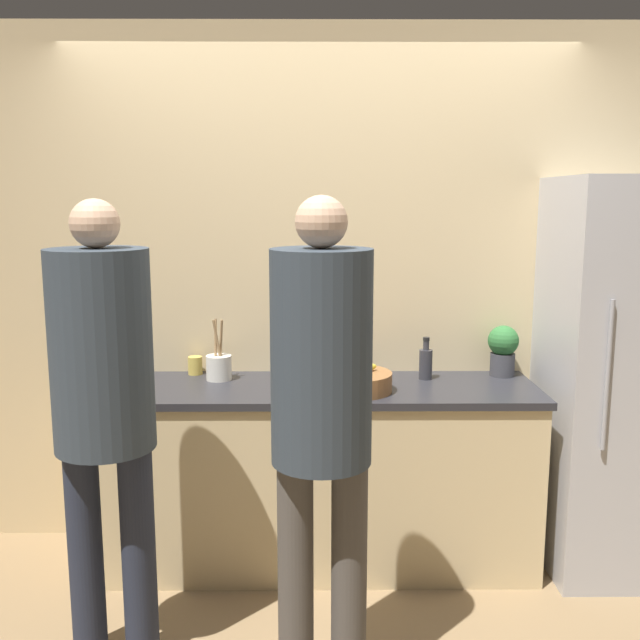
# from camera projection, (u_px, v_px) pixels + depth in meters

# --- Properties ---
(ground_plane) EXTENTS (14.00, 14.00, 0.00)m
(ground_plane) POSITION_uv_depth(u_px,v_px,m) (320.00, 596.00, 3.19)
(ground_plane) COLOR #8C704C
(wall_back) EXTENTS (5.20, 0.06, 2.60)m
(wall_back) POSITION_uv_depth(u_px,v_px,m) (319.00, 290.00, 3.62)
(wall_back) COLOR #D6BC8C
(wall_back) RESTS_ON ground_plane
(counter) EXTENTS (2.06, 0.63, 0.89)m
(counter) POSITION_uv_depth(u_px,v_px,m) (320.00, 473.00, 3.47)
(counter) COLOR beige
(counter) RESTS_ON ground_plane
(refrigerator) EXTENTS (0.64, 0.67, 1.86)m
(refrigerator) POSITION_uv_depth(u_px,v_px,m) (618.00, 377.00, 3.35)
(refrigerator) COLOR #B7B7BC
(refrigerator) RESTS_ON ground_plane
(person_left) EXTENTS (0.37, 0.37, 1.76)m
(person_left) POSITION_uv_depth(u_px,v_px,m) (104.00, 390.00, 2.62)
(person_left) COLOR #232838
(person_left) RESTS_ON ground_plane
(person_center) EXTENTS (0.35, 0.35, 1.77)m
(person_center) POSITION_uv_depth(u_px,v_px,m) (322.00, 403.00, 2.47)
(person_center) COLOR #4C4742
(person_center) RESTS_ON ground_plane
(fruit_bowl) EXTENTS (0.35, 0.35, 0.13)m
(fruit_bowl) POSITION_uv_depth(u_px,v_px,m) (354.00, 381.00, 3.28)
(fruit_bowl) COLOR brown
(fruit_bowl) RESTS_ON counter
(utensil_crock) EXTENTS (0.12, 0.12, 0.30)m
(utensil_crock) POSITION_uv_depth(u_px,v_px,m) (219.00, 366.00, 3.48)
(utensil_crock) COLOR silver
(utensil_crock) RESTS_ON counter
(bottle_dark) EXTENTS (0.07, 0.07, 0.21)m
(bottle_dark) POSITION_uv_depth(u_px,v_px,m) (426.00, 363.00, 3.49)
(bottle_dark) COLOR #333338
(bottle_dark) RESTS_ON counter
(cup_yellow) EXTENTS (0.07, 0.07, 0.09)m
(cup_yellow) POSITION_uv_depth(u_px,v_px,m) (195.00, 365.00, 3.59)
(cup_yellow) COLOR gold
(cup_yellow) RESTS_ON counter
(potted_plant) EXTENTS (0.15, 0.15, 0.25)m
(potted_plant) POSITION_uv_depth(u_px,v_px,m) (503.00, 348.00, 3.55)
(potted_plant) COLOR #3D3D42
(potted_plant) RESTS_ON counter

